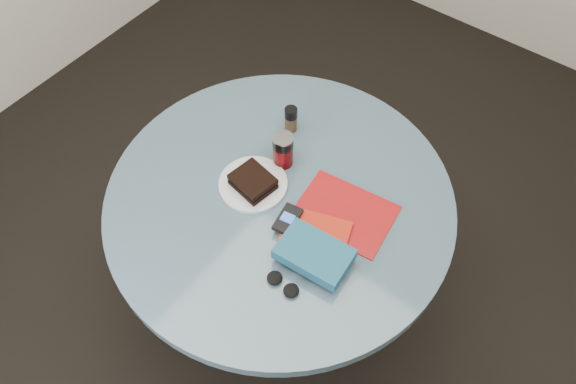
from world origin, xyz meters
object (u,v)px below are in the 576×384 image
Objects in this scene: table at (280,227)px; headphones at (283,284)px; soda_can at (283,150)px; pepper_grinder at (291,119)px; mp3_player at (288,219)px; sandwich at (253,182)px; magazine at (345,213)px; plate at (253,184)px; novel at (314,254)px; red_book at (316,233)px.

headphones reaches higher than table.
soda_can is 1.26× the size of pepper_grinder.
mp3_player is (0.20, -0.28, -0.02)m from pepper_grinder.
sandwich reaches higher than table.
table is 0.25m from magazine.
plate is 2.21× the size of pepper_grinder.
soda_can is at bearing 122.53° from table.
sandwich is at bearing -95.02° from soda_can.
plate is 1.06× the size of novel.
novel is at bearing -45.77° from pepper_grinder.
mp3_player reaches higher than magazine.
pepper_grinder reaches higher than mp3_player.
sandwich is 1.42× the size of pepper_grinder.
red_book reaches higher than magazine.
sandwich is 0.49× the size of magazine.
table is at bearing -57.47° from soda_can.
sandwich reaches higher than red_book.
pepper_grinder is 0.54m from headphones.
novel is at bearing -91.16° from magazine.
headphones is (0.18, -0.22, 0.17)m from table.
mp3_player reaches higher than red_book.
red_book is at bearing -14.90° from table.
plate is 0.25m from pepper_grinder.
table is 3.81× the size of magazine.
mp3_player reaches higher than headphones.
table is 0.30m from novel.
table is 0.33m from pepper_grinder.
plate is at bearing -98.58° from soda_can.
novel is 0.11m from headphones.
magazine is at bearing -27.48° from pepper_grinder.
sandwich is (0.01, -0.01, 0.03)m from plate.
red_book is 1.82× the size of mp3_player.
sandwich is 0.32m from headphones.
headphones is (0.25, -0.19, -0.02)m from sandwich.
table is 0.25m from soda_can.
pepper_grinder reaches higher than sandwich.
mp3_player is at bearing 153.74° from novel.
headphones is at bearing -102.09° from red_book.
table is at bearing 129.20° from headphones.
soda_can reaches higher than pepper_grinder.
table is at bearing 146.42° from novel.
table is at bearing -60.39° from pepper_grinder.
headphones is at bearing -50.80° from table.
plate is 0.13m from soda_can.
soda_can is 1.15× the size of mp3_player.
magazine is at bearing -9.48° from soda_can.
sandwich is 0.13m from soda_can.
novel reaches higher than sandwich.
headphones is at bearing -52.87° from soda_can.
mp3_player is (-0.12, 0.05, -0.01)m from novel.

